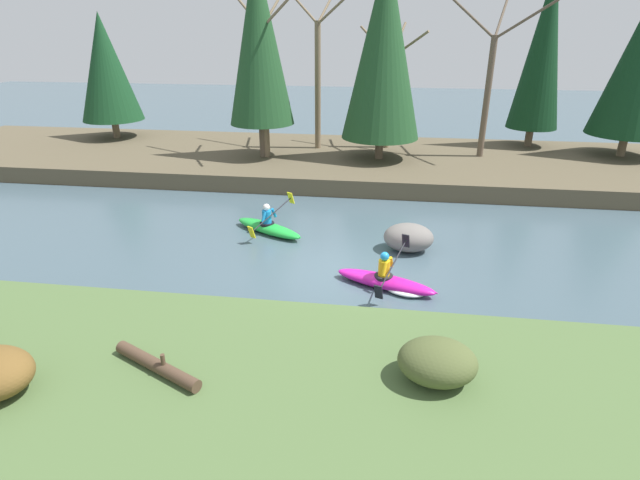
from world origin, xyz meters
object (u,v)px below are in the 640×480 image
object	(u,v)px
kayaker_lead	(389,282)
boulder_midstream	(409,237)
kayaker_middle	(269,227)
driftwood_log	(157,366)

from	to	relation	value
kayaker_lead	boulder_midstream	world-z (taller)	kayaker_lead
kayaker_middle	boulder_midstream	distance (m)	4.56
kayaker_middle	boulder_midstream	world-z (taller)	kayaker_middle
kayaker_lead	kayaker_middle	size ratio (longest dim) A/B	1.04
boulder_midstream	kayaker_middle	bearing A→B (deg)	170.71
kayaker_middle	driftwood_log	xyz separation A→B (m)	(-0.15, -7.94, 0.46)
kayaker_middle	driftwood_log	world-z (taller)	kayaker_middle
driftwood_log	kayaker_lead	bearing A→B (deg)	74.77
kayaker_lead	boulder_midstream	distance (m)	2.56
kayaker_middle	driftwood_log	bearing A→B (deg)	-61.66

